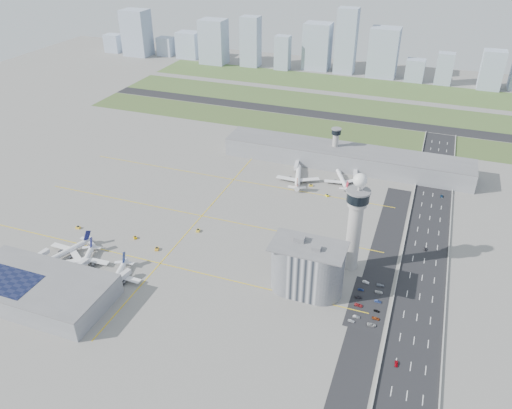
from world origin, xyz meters
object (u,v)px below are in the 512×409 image
(airplane_far_b, at_px, (342,177))
(tug_4, at_px, (311,185))
(tug_0, at_px, (78,227))
(car_lot_11, at_px, (380,285))
(airplane_near_a, at_px, (66,249))
(car_lot_10, at_px, (379,292))
(jet_bridge_near_0, at_px, (30,263))
(car_lot_1, at_px, (356,317))
(car_hw_0, at_px, (396,364))
(car_lot_6, at_px, (372,325))
(car_lot_9, at_px, (378,301))
(tug_3, at_px, (198,230))
(airplane_near_c, at_px, (115,276))
(control_tower, at_px, (355,219))
(tug_1, at_px, (135,237))
(tug_2, at_px, (157,249))
(car_lot_5, at_px, (366,282))
(airplane_far_a, at_px, (298,175))
(jet_bridge_near_1, at_px, (70,274))
(secondary_tower, at_px, (335,143))
(car_hw_1, at_px, (425,249))
(car_lot_4, at_px, (361,289))
(jet_bridge_far_0, at_px, (297,163))
(tug_5, at_px, (327,195))
(car_lot_8, at_px, (377,311))
(car_lot_7, at_px, (376,318))
(car_hw_2, at_px, (442,196))
(jet_bridge_near_2, at_px, (113,285))
(airplane_near_b, at_px, (84,259))
(car_lot_0, at_px, (351,321))
(car_hw_4, at_px, (429,162))
(car_lot_2, at_px, (359,305))
(admin_building, at_px, (307,268))

(airplane_far_b, distance_m, tug_4, 26.75)
(airplane_far_b, xyz_separation_m, tug_0, (-158.07, -130.07, -4.04))
(tug_4, relative_size, car_lot_11, 0.65)
(airplane_near_a, distance_m, car_lot_10, 195.23)
(jet_bridge_near_0, relative_size, tug_0, 4.59)
(car_lot_1, relative_size, car_lot_10, 0.84)
(car_hw_0, bearing_deg, car_lot_6, 120.65)
(car_lot_9, bearing_deg, tug_3, 76.42)
(car_lot_9, relative_size, car_lot_10, 0.85)
(airplane_near_c, height_order, tug_0, airplane_near_c)
(control_tower, distance_m, tug_4, 111.00)
(airplane_near_a, relative_size, car_lot_9, 9.62)
(tug_1, xyz_separation_m, tug_2, (20.28, -6.48, 0.13))
(car_lot_5, bearing_deg, tug_0, 101.47)
(airplane_far_a, bearing_deg, jet_bridge_near_1, 137.19)
(secondary_tower, height_order, car_hw_1, secondary_tower)
(car_lot_4, bearing_deg, jet_bridge_far_0, 28.07)
(tug_5, distance_m, car_lot_8, 129.11)
(tug_5, relative_size, car_lot_8, 0.84)
(airplane_far_b, relative_size, car_lot_7, 8.40)
(tug_3, xyz_separation_m, car_hw_2, (155.15, 108.54, -0.33))
(car_lot_1, bearing_deg, jet_bridge_near_2, 91.06)
(car_lot_10, relative_size, car_hw_1, 1.25)
(tug_3, relative_size, car_hw_0, 0.82)
(airplane_near_b, relative_size, car_hw_0, 9.29)
(car_lot_1, distance_m, car_lot_7, 10.43)
(car_lot_10, height_order, car_hw_0, car_hw_0)
(tug_2, distance_m, car_lot_8, 143.18)
(airplane_near_c, xyz_separation_m, car_lot_6, (147.87, 16.55, -4.38))
(airplane_far_b, bearing_deg, jet_bridge_near_1, 119.24)
(jet_bridge_near_0, bearing_deg, jet_bridge_near_2, -80.00)
(control_tower, distance_m, car_lot_0, 59.55)
(tug_5, height_order, car_hw_0, tug_5)
(jet_bridge_near_0, bearing_deg, car_lot_9, -68.49)
(tug_1, xyz_separation_m, car_lot_9, (162.68, -7.47, -0.19))
(jet_bridge_far_0, height_order, tug_4, jet_bridge_far_0)
(car_hw_4, bearing_deg, car_lot_7, -102.97)
(airplane_near_a, height_order, car_lot_1, airplane_near_a)
(jet_bridge_near_0, distance_m, tug_1, 65.91)
(jet_bridge_far_0, bearing_deg, tug_1, -36.48)
(jet_bridge_near_2, bearing_deg, jet_bridge_near_0, 100.00)
(car_hw_2, bearing_deg, jet_bridge_near_0, -144.71)
(jet_bridge_near_2, height_order, car_lot_1, jet_bridge_near_2)
(car_lot_4, bearing_deg, car_lot_9, -123.63)
(jet_bridge_near_0, distance_m, tug_4, 211.28)
(tug_0, bearing_deg, car_lot_2, -96.09)
(control_tower, distance_m, car_lot_6, 61.64)
(secondary_tower, xyz_separation_m, admin_building, (21.99, -172.00, -3.50))
(tug_3, relative_size, car_lot_6, 0.66)
(car_lot_1, bearing_deg, car_hw_1, -30.88)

